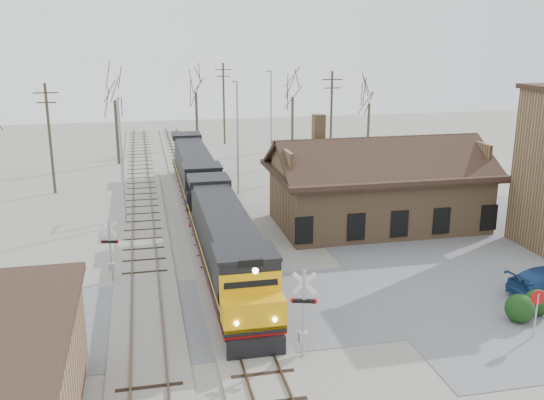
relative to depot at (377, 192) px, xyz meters
The scene contains 23 objects.
ground 17.14m from the depot, 134.97° to the right, with size 140.00×140.00×0.00m, color gray.
road 17.13m from the depot, 134.97° to the right, with size 60.00×9.00×0.03m, color slate.
parking_lot 10.29m from the depot, 53.10° to the right, with size 22.00×26.00×0.03m, color slate.
track_main 12.58m from the depot, 165.97° to the left, with size 3.40×90.00×0.24m.
track_siding 16.92m from the depot, 169.70° to the left, with size 3.40×90.00×0.24m.
depot is the anchor object (origin of this frame).
locomotive_lead 14.43m from the depot, 146.21° to the right, with size 2.74×18.38×4.08m.
locomotive_trailing 16.02m from the depot, 138.44° to the left, with size 2.74×18.38×3.86m.
crossbuck_near 19.54m from the depot, 120.73° to the right, with size 1.10×0.40×3.95m.
crossbuck_far 19.42m from the depot, 160.29° to the right, with size 1.00×0.33×3.53m.
do_not_enter_sign 17.48m from the depot, 87.71° to the right, with size 0.69×0.10×2.32m.
hedge_a 16.04m from the depot, 86.53° to the right, with size 1.38×1.38×1.38m, color black.
hedge_b 15.67m from the depot, 81.54° to the right, with size 1.29×1.29×1.29m, color black.
streetlight_a 18.34m from the depot, 167.12° to the left, with size 0.25×2.04×9.10m.
streetlight_b 13.91m from the depot, 127.69° to the left, with size 0.25×2.04×9.61m.
streetlight_c 20.68m from the depot, 99.53° to the left, with size 0.25×2.04×9.84m.
utility_pole_a 27.88m from the depot, 148.98° to the left, with size 2.00×0.24×9.40m.
utility_pole_b 35.88m from the depot, 99.73° to the left, with size 2.00×0.24×9.91m.
utility_pole_c 17.30m from the depot, 83.55° to the left, with size 2.00×0.24×9.90m.
tree_b 32.29m from the depot, 125.95° to the left, with size 4.46×4.46×10.92m.
tree_c 35.79m from the depot, 105.65° to the left, with size 4.39×4.39×10.75m.
tree_d 30.99m from the depot, 87.20° to the left, with size 4.09×4.09×10.03m.
tree_e 29.61m from the depot, 70.16° to the left, with size 3.65×3.65×8.95m.
Camera 1 is at (-4.27, -27.25, 13.38)m, focal length 40.00 mm.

